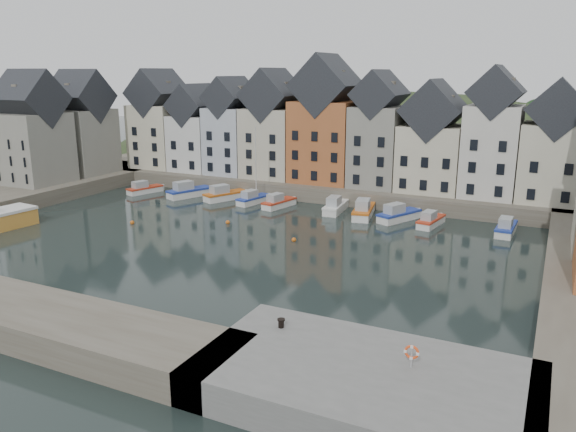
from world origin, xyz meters
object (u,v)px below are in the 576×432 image
Objects in this scene: boat_a at (144,189)px; mooring_bollard at (281,323)px; life_ring_post at (412,353)px; boat_d at (253,199)px.

boat_a is 10.05× the size of mooring_bollard.
boat_a is 4.33× the size of life_ring_post.
boat_a is at bearing 143.26° from life_ring_post.
boat_d is 8.05× the size of life_ring_post.
mooring_bollard reaches higher than boat_a.
life_ring_post reaches higher than mooring_bollard.
boat_d is 42.27m from mooring_bollard.
boat_a is at bearing -164.16° from boat_d.
boat_d reaches higher than boat_a.
boat_a is 17.65m from boat_d.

